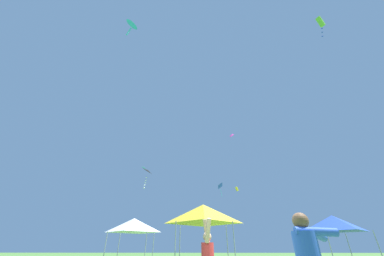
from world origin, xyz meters
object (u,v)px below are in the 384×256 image
at_px(canopy_tent_yellow, 203,214).
at_px(kite_magenta_diamond, 231,135).
at_px(kite_black_delta, 147,171).
at_px(kite_blue_diamond, 220,186).
at_px(kite_lime_box, 321,22).
at_px(canopy_tent_blue, 334,223).
at_px(canopy_tent_white, 133,225).
at_px(kite_cyan_diamond, 144,167).
at_px(kite_cyan_delta, 132,24).
at_px(kite_yellow_box, 237,189).

relative_size(canopy_tent_yellow, kite_magenta_diamond, 3.86).
xyz_separation_m(kite_black_delta, kite_blue_diamond, (9.60, 9.86, 0.53)).
distance_m(canopy_tent_yellow, kite_lime_box, 23.22).
height_order(canopy_tent_blue, kite_black_delta, kite_black_delta).
xyz_separation_m(canopy_tent_white, kite_black_delta, (-1.06, 7.01, 6.49)).
height_order(kite_cyan_diamond, kite_magenta_diamond, kite_magenta_diamond).
bearing_deg(canopy_tent_blue, kite_cyan_diamond, 133.76).
height_order(kite_magenta_diamond, kite_black_delta, kite_magenta_diamond).
relative_size(kite_magenta_diamond, kite_black_delta, 0.36).
xyz_separation_m(canopy_tent_blue, kite_cyan_delta, (-16.39, 2.19, 23.07)).
xyz_separation_m(canopy_tent_yellow, kite_cyan_delta, (-8.28, 2.46, 22.51)).
bearing_deg(kite_yellow_box, kite_blue_diamond, 112.88).
bearing_deg(kite_yellow_box, kite_black_delta, -154.51).
distance_m(canopy_tent_white, kite_yellow_box, 17.18).
distance_m(canopy_tent_blue, kite_cyan_diamond, 26.30).
height_order(kite_cyan_diamond, kite_cyan_delta, kite_cyan_delta).
bearing_deg(kite_cyan_delta, canopy_tent_yellow, -16.57).
bearing_deg(kite_lime_box, kite_cyan_diamond, 141.29).
bearing_deg(canopy_tent_yellow, kite_cyan_delta, 163.43).
height_order(canopy_tent_blue, kite_lime_box, kite_lime_box).
bearing_deg(kite_blue_diamond, canopy_tent_blue, -76.29).
bearing_deg(canopy_tent_blue, kite_lime_box, 1.85).
bearing_deg(kite_black_delta, canopy_tent_blue, -34.89).
xyz_separation_m(kite_cyan_diamond, kite_lime_box, (21.83, -17.50, 10.07)).
bearing_deg(kite_lime_box, kite_cyan_delta, 174.56).
relative_size(canopy_tent_yellow, kite_black_delta, 1.40).
bearing_deg(canopy_tent_white, kite_yellow_box, 50.19).
xyz_separation_m(kite_cyan_diamond, kite_cyan_delta, (0.52, -15.47, 13.37)).
xyz_separation_m(canopy_tent_blue, kite_magenta_diamond, (-2.33, 19.38, 16.12)).
bearing_deg(canopy_tent_yellow, kite_lime_box, 1.90).
bearing_deg(kite_lime_box, kite_blue_diamond, 116.32).
bearing_deg(kite_blue_diamond, canopy_tent_white, -116.85).
height_order(canopy_tent_white, kite_cyan_diamond, kite_cyan_diamond).
xyz_separation_m(canopy_tent_yellow, kite_lime_box, (13.04, 0.43, 19.21)).
bearing_deg(kite_cyan_delta, kite_yellow_box, 44.96).
distance_m(kite_lime_box, kite_black_delta, 25.42).
height_order(canopy_tent_white, kite_lime_box, kite_lime_box).
bearing_deg(canopy_tent_white, canopy_tent_yellow, -32.33).
bearing_deg(kite_cyan_diamond, canopy_tent_white, -76.49).
height_order(canopy_tent_yellow, kite_cyan_delta, kite_cyan_delta).
xyz_separation_m(kite_cyan_diamond, kite_yellow_box, (13.90, -2.11, -3.92)).
height_order(kite_lime_box, kite_blue_diamond, kite_lime_box).
relative_size(kite_cyan_diamond, kite_cyan_delta, 0.20).
relative_size(kite_lime_box, kite_yellow_box, 4.25).
bearing_deg(canopy_tent_yellow, canopy_tent_blue, 1.93).
relative_size(canopy_tent_white, canopy_tent_yellow, 0.88).
bearing_deg(canopy_tent_blue, canopy_tent_white, 167.08).
xyz_separation_m(canopy_tent_blue, kite_cyan_diamond, (-16.91, 17.66, 9.69)).
distance_m(kite_yellow_box, kite_blue_diamond, 4.98).
xyz_separation_m(kite_lime_box, kite_yellow_box, (-7.94, 15.39, -13.99)).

